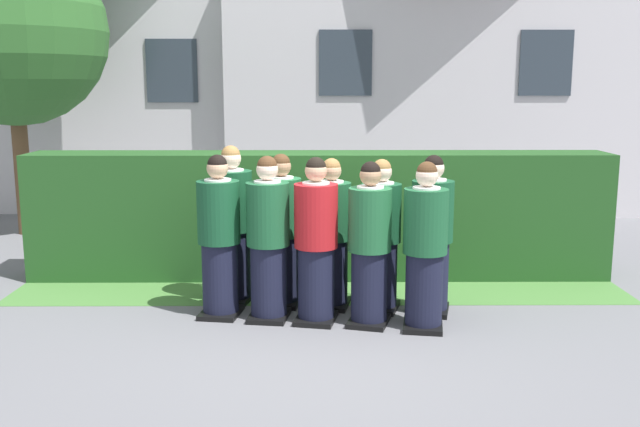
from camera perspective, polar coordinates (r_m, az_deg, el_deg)
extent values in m
plane|color=slate|center=(7.20, 0.01, -8.60)|extent=(60.00, 60.00, 0.00)
cylinder|color=black|center=(7.32, -8.02, -5.24)|extent=(0.36, 0.36, 0.76)
cube|color=black|center=(7.42, -7.95, -7.89)|extent=(0.45, 0.53, 0.05)
cylinder|color=#144728|center=(7.17, -8.16, 0.12)|extent=(0.43, 0.43, 0.63)
cylinder|color=white|center=(7.12, -8.23, 2.65)|extent=(0.27, 0.27, 0.03)
cube|color=navy|center=(7.34, -7.74, 1.36)|extent=(0.04, 0.02, 0.28)
sphere|color=tan|center=(7.10, -8.25, 3.63)|extent=(0.22, 0.22, 0.22)
sphere|color=black|center=(7.10, -8.26, 3.93)|extent=(0.20, 0.20, 0.20)
cube|color=white|center=(7.44, -7.55, -0.23)|extent=(0.15, 0.03, 0.20)
cylinder|color=black|center=(7.17, -4.15, -5.51)|extent=(0.36, 0.36, 0.76)
cube|color=black|center=(7.28, -4.11, -8.20)|extent=(0.44, 0.52, 0.05)
cylinder|color=#19512D|center=(7.01, -4.22, -0.05)|extent=(0.43, 0.43, 0.63)
cylinder|color=white|center=(6.96, -4.26, 2.54)|extent=(0.27, 0.27, 0.03)
cube|color=gold|center=(7.19, -3.91, 1.23)|extent=(0.04, 0.02, 0.28)
sphere|color=beige|center=(6.95, -4.27, 3.54)|extent=(0.21, 0.21, 0.21)
sphere|color=#472D19|center=(6.94, -4.28, 3.84)|extent=(0.20, 0.20, 0.20)
cylinder|color=black|center=(7.07, -0.32, -5.71)|extent=(0.36, 0.36, 0.76)
cube|color=black|center=(7.18, -0.32, -8.43)|extent=(0.47, 0.54, 0.05)
cylinder|color=#AD191E|center=(6.91, -0.33, -0.19)|extent=(0.43, 0.43, 0.63)
cylinder|color=white|center=(6.86, -0.33, 2.43)|extent=(0.27, 0.27, 0.03)
cube|color=#236038|center=(7.09, 0.00, 1.11)|extent=(0.04, 0.02, 0.28)
sphere|color=tan|center=(6.85, -0.33, 3.44)|extent=(0.21, 0.21, 0.21)
sphere|color=black|center=(6.84, -0.33, 3.75)|extent=(0.20, 0.20, 0.20)
cylinder|color=black|center=(7.01, 3.97, -5.94)|extent=(0.36, 0.36, 0.74)
cube|color=black|center=(7.12, 3.93, -8.62)|extent=(0.48, 0.54, 0.05)
cylinder|color=#1E5B33|center=(6.85, 4.04, -0.49)|extent=(0.42, 0.42, 0.61)
cylinder|color=white|center=(6.80, 4.07, 2.09)|extent=(0.26, 0.26, 0.03)
cube|color=gold|center=(7.03, 4.36, 0.79)|extent=(0.04, 0.02, 0.27)
sphere|color=tan|center=(6.79, 4.08, 3.09)|extent=(0.21, 0.21, 0.21)
sphere|color=black|center=(6.78, 4.09, 3.40)|extent=(0.19, 0.19, 0.19)
cube|color=white|center=(7.13, 4.44, -0.82)|extent=(0.15, 0.05, 0.20)
cylinder|color=black|center=(6.95, 8.35, -6.16)|extent=(0.36, 0.36, 0.75)
cube|color=black|center=(7.06, 8.27, -8.88)|extent=(0.45, 0.52, 0.05)
cylinder|color=#19512D|center=(6.79, 8.50, -0.62)|extent=(0.42, 0.42, 0.62)
cylinder|color=white|center=(6.74, 8.57, 2.01)|extent=(0.26, 0.26, 0.03)
cube|color=#236038|center=(6.96, 8.54, 0.69)|extent=(0.04, 0.02, 0.27)
sphere|color=beige|center=(6.72, 8.60, 3.03)|extent=(0.21, 0.21, 0.21)
sphere|color=#472D19|center=(6.72, 8.60, 3.34)|extent=(0.19, 0.19, 0.19)
cube|color=white|center=(7.07, 8.49, -0.94)|extent=(0.15, 0.03, 0.20)
cylinder|color=black|center=(7.79, -7.00, -4.18)|extent=(0.37, 0.37, 0.78)
cube|color=black|center=(7.89, -6.94, -6.76)|extent=(0.49, 0.56, 0.05)
cylinder|color=#144728|center=(7.64, -7.12, 1.01)|extent=(0.44, 0.44, 0.65)
cylinder|color=white|center=(7.60, -7.17, 3.46)|extent=(0.27, 0.27, 0.03)
cube|color=gold|center=(7.82, -6.63, 2.19)|extent=(0.04, 0.02, 0.28)
sphere|color=beige|center=(7.58, -7.20, 4.40)|extent=(0.22, 0.22, 0.22)
sphere|color=olive|center=(7.58, -7.20, 4.69)|extent=(0.20, 0.20, 0.20)
cube|color=white|center=(7.92, -6.43, 0.65)|extent=(0.15, 0.04, 0.20)
cylinder|color=black|center=(7.63, -3.07, -4.56)|extent=(0.36, 0.36, 0.75)
cube|color=black|center=(7.73, -3.05, -7.06)|extent=(0.44, 0.52, 0.05)
cylinder|color=#1E5B33|center=(7.48, -3.12, 0.49)|extent=(0.42, 0.42, 0.62)
cylinder|color=white|center=(7.44, -3.15, 2.87)|extent=(0.26, 0.26, 0.03)
cube|color=navy|center=(7.66, -2.84, 1.66)|extent=(0.04, 0.02, 0.27)
sphere|color=tan|center=(7.42, -3.16, 3.80)|extent=(0.21, 0.21, 0.21)
sphere|color=#472D19|center=(7.42, -3.16, 4.08)|extent=(0.19, 0.19, 0.19)
cylinder|color=black|center=(7.54, 0.90, -4.81)|extent=(0.35, 0.35, 0.73)
cube|color=black|center=(7.63, 0.90, -7.27)|extent=(0.45, 0.52, 0.05)
cylinder|color=#19512D|center=(7.39, 0.92, 0.19)|extent=(0.41, 0.41, 0.60)
cylinder|color=white|center=(7.34, 0.93, 2.54)|extent=(0.26, 0.26, 0.03)
cube|color=#236038|center=(7.56, 1.17, 1.34)|extent=(0.04, 0.02, 0.27)
sphere|color=tan|center=(7.33, 0.93, 3.46)|extent=(0.21, 0.21, 0.21)
sphere|color=olive|center=(7.33, 0.93, 3.74)|extent=(0.19, 0.19, 0.19)
cylinder|color=black|center=(7.46, 4.87, -5.00)|extent=(0.35, 0.35, 0.73)
cube|color=black|center=(7.56, 4.83, -7.49)|extent=(0.48, 0.54, 0.05)
cylinder|color=#144728|center=(7.31, 4.95, 0.05)|extent=(0.41, 0.41, 0.60)
cylinder|color=white|center=(7.27, 4.98, 2.43)|extent=(0.26, 0.26, 0.03)
cube|color=gold|center=(7.48, 5.24, 1.22)|extent=(0.04, 0.02, 0.27)
sphere|color=beige|center=(7.25, 5.00, 3.36)|extent=(0.21, 0.21, 0.21)
sphere|color=olive|center=(7.25, 5.00, 3.64)|extent=(0.19, 0.19, 0.19)
cube|color=white|center=(7.59, 5.31, -0.28)|extent=(0.15, 0.05, 0.20)
cylinder|color=black|center=(7.44, 8.89, -5.05)|extent=(0.36, 0.36, 0.75)
cube|color=black|center=(7.54, 8.81, -7.63)|extent=(0.48, 0.54, 0.05)
cylinder|color=#144728|center=(7.29, 9.04, 0.19)|extent=(0.43, 0.43, 0.62)
cylinder|color=white|center=(7.24, 9.11, 2.66)|extent=(0.26, 0.26, 0.03)
cube|color=navy|center=(7.46, 9.17, 1.40)|extent=(0.04, 0.02, 0.27)
sphere|color=beige|center=(7.22, 9.14, 3.61)|extent=(0.21, 0.21, 0.21)
sphere|color=black|center=(7.22, 9.14, 3.91)|extent=(0.20, 0.20, 0.20)
cube|color=white|center=(7.57, 9.16, -0.15)|extent=(0.15, 0.04, 0.20)
cube|color=#214C1E|center=(8.68, -0.07, -0.10)|extent=(7.00, 0.70, 1.52)
cube|color=silver|center=(15.49, -16.66, 8.95)|extent=(7.82, 4.26, 4.14)
cube|color=#2D3842|center=(12.98, -11.83, 11.17)|extent=(0.90, 0.04, 1.10)
cube|color=silver|center=(14.34, 8.65, 9.58)|extent=(7.59, 3.72, 4.34)
cube|color=#2D3842|center=(12.30, 2.06, 12.01)|extent=(0.90, 0.04, 1.10)
cube|color=#2D3842|center=(12.90, 17.71, 11.46)|extent=(0.90, 0.04, 1.10)
cylinder|color=brown|center=(12.07, -22.78, 2.68)|extent=(0.24, 0.24, 1.78)
sphere|color=#2D6028|center=(12.01, -23.55, 13.27)|extent=(2.85, 2.85, 2.85)
cube|color=#477A38|center=(8.08, -0.04, -6.43)|extent=(7.00, 0.90, 0.01)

